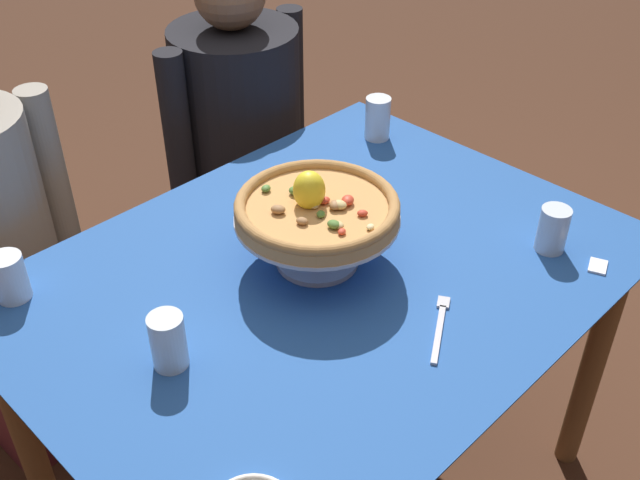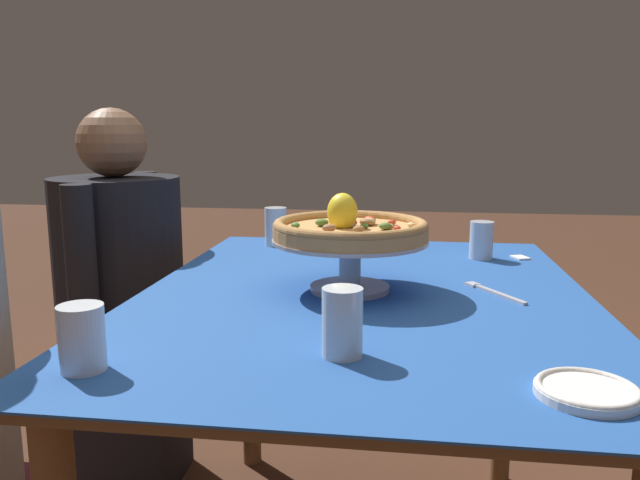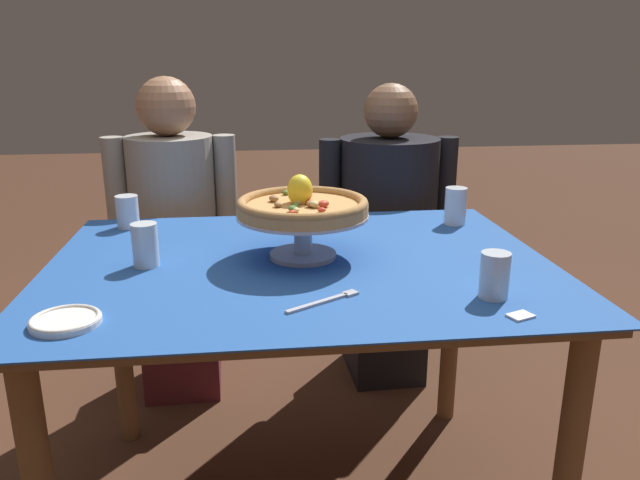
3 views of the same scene
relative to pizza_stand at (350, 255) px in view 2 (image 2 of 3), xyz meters
The scene contains 11 objects.
dining_table 0.19m from the pizza_stand, 108.29° to the right, with size 1.28×0.97×0.76m.
pizza_stand is the anchor object (origin of this frame).
pizza 0.06m from the pizza_stand, 122.71° to the left, with size 0.34×0.34×0.10m.
water_glass_side_left 0.40m from the pizza_stand, behind, with size 0.06×0.06×0.11m.
water_glass_back_left 0.62m from the pizza_stand, 145.34° to the left, with size 0.07×0.07×0.10m.
water_glass_front_right 0.51m from the pizza_stand, 40.08° to the right, with size 0.06×0.06×0.10m.
water_glass_back_right 0.57m from the pizza_stand, 28.41° to the left, with size 0.07×0.07×0.12m.
side_plate 0.63m from the pizza_stand, 144.12° to the right, with size 0.14×0.14×0.02m.
dinner_fork 0.32m from the pizza_stand, 85.67° to the right, with size 0.17×0.11×0.01m.
sugar_packet 0.60m from the pizza_stand, 47.15° to the right, with size 0.05×0.04×0.01m, color white.
diner_right 0.87m from the pizza_stand, 61.63° to the left, with size 0.54×0.39×1.17m.
Camera 2 is at (-1.31, -0.08, 1.11)m, focal length 34.80 mm.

